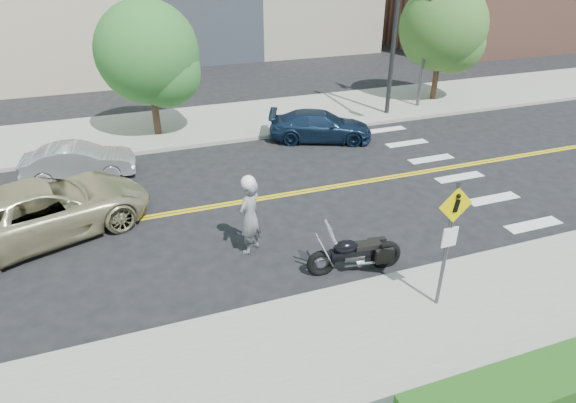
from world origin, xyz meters
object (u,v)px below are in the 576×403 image
Objects in this scene: parked_car_silver at (79,161)px; motorcyclist at (250,215)px; pedestrian_sign at (450,234)px; parked_car_blue at (320,126)px; suv at (44,210)px; motorcycle at (356,246)px.

motorcyclist is at bearing -141.56° from parked_car_silver.
pedestrian_sign is 10.68m from parked_car_blue.
pedestrian_sign reaches higher than parked_car_silver.
parked_car_silver is (-4.33, 6.32, -0.49)m from motorcyclist.
suv is (-8.37, 6.28, -1.17)m from pedestrian_sign.
parked_car_silver is 0.88× the size of parked_car_blue.
pedestrian_sign reaches higher than suv.
pedestrian_sign is 2.53m from motorcycle.
suv is at bearing -65.60° from motorcyclist.
pedestrian_sign is 0.82× the size of parked_car_silver.
motorcycle is at bearing -136.82° from parked_car_silver.
motorcyclist is at bearing -137.42° from suv.
parked_car_blue is at bearing 81.20° from pedestrian_sign.
parked_car_blue is (2.70, 8.56, -0.11)m from motorcycle.
pedestrian_sign is 0.72× the size of parked_car_blue.
suv reaches higher than parked_car_silver.
pedestrian_sign is at bearing -138.52° from parked_car_silver.
parked_car_blue is (4.89, 6.87, -0.49)m from motorcyclist.
pedestrian_sign reaches higher than parked_car_blue.
pedestrian_sign reaches higher than motorcyclist.
motorcycle is at bearing -175.66° from parked_car_blue.
motorcycle reaches higher than parked_car_silver.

